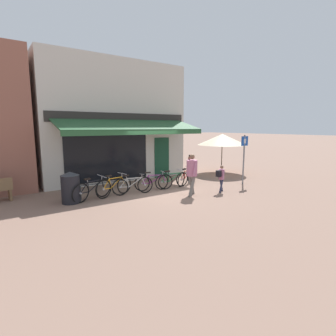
{
  "coord_description": "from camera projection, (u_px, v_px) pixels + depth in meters",
  "views": [
    {
      "loc": [
        -6.01,
        -8.79,
        2.68
      ],
      "look_at": [
        -0.15,
        -0.4,
        1.05
      ],
      "focal_mm": 28.0,
      "sensor_mm": 36.0,
      "label": 1
    }
  ],
  "objects": [
    {
      "name": "bicycle_red",
      "position": [
        186.0,
        177.0,
        12.12
      ],
      "size": [
        1.58,
        0.86,
        0.81
      ],
      "rotation": [
        0.07,
        0.0,
        0.47
      ],
      "color": "black",
      "rests_on": "ground_plane"
    },
    {
      "name": "ground_plane",
      "position": [
        165.0,
        191.0,
        10.94
      ],
      "size": [
        160.0,
        160.0,
        0.0
      ],
      "primitive_type": "plane",
      "color": "#846656"
    },
    {
      "name": "bicycle_green",
      "position": [
        172.0,
        180.0,
        11.48
      ],
      "size": [
        1.75,
        0.52,
        0.8
      ],
      "rotation": [
        0.01,
        0.0,
        -0.01
      ],
      "color": "black",
      "rests_on": "ground_plane"
    },
    {
      "name": "bike_rack_rail",
      "position": [
        142.0,
        179.0,
        10.93
      ],
      "size": [
        5.17,
        0.04,
        0.57
      ],
      "color": "#47494F",
      "rests_on": "ground_plane"
    },
    {
      "name": "parking_sign",
      "position": [
        244.0,
        154.0,
        12.17
      ],
      "size": [
        0.44,
        0.07,
        2.29
      ],
      "color": "slate",
      "rests_on": "ground_plane"
    },
    {
      "name": "bicycle_purple",
      "position": [
        154.0,
        182.0,
        11.06
      ],
      "size": [
        1.64,
        0.61,
        0.8
      ],
      "rotation": [
        -0.04,
        0.0,
        -0.28
      ],
      "color": "black",
      "rests_on": "ground_plane"
    },
    {
      "name": "pedestrian_child",
      "position": [
        221.0,
        175.0,
        10.71
      ],
      "size": [
        0.45,
        0.39,
        1.12
      ],
      "rotation": [
        0.0,
        0.0,
        0.07
      ],
      "color": "#282D47",
      "rests_on": "ground_plane"
    },
    {
      "name": "shop_front",
      "position": [
        111.0,
        122.0,
        13.6
      ],
      "size": [
        7.29,
        4.87,
        5.85
      ],
      "color": "beige",
      "rests_on": "ground_plane"
    },
    {
      "name": "bicycle_silver",
      "position": [
        133.0,
        185.0,
        10.44
      ],
      "size": [
        1.68,
        0.51,
        0.82
      ],
      "rotation": [
        -0.12,
        0.0,
        -0.18
      ],
      "color": "black",
      "rests_on": "ground_plane"
    },
    {
      "name": "bicycle_orange",
      "position": [
        114.0,
        186.0,
        10.13
      ],
      "size": [
        1.68,
        0.61,
        0.86
      ],
      "rotation": [
        0.02,
        0.0,
        0.27
      ],
      "color": "black",
      "rests_on": "ground_plane"
    },
    {
      "name": "pedestrian_adult",
      "position": [
        192.0,
        170.0,
        10.16
      ],
      "size": [
        0.56,
        0.75,
        1.65
      ],
      "rotation": [
        0.0,
        0.0,
        0.16
      ],
      "color": "slate",
      "rests_on": "ground_plane"
    },
    {
      "name": "cafe_parasol",
      "position": [
        222.0,
        139.0,
        15.07
      ],
      "size": [
        2.8,
        2.8,
        2.26
      ],
      "color": "#4C3D2D",
      "rests_on": "ground_plane"
    },
    {
      "name": "litter_bin",
      "position": [
        71.0,
        187.0,
        9.19
      ],
      "size": [
        0.65,
        0.65,
        1.12
      ],
      "color": "black",
      "rests_on": "ground_plane"
    },
    {
      "name": "bicycle_black",
      "position": [
        93.0,
        190.0,
        9.58
      ],
      "size": [
        1.71,
        0.74,
        0.89
      ],
      "rotation": [
        0.14,
        0.0,
        0.35
      ],
      "color": "black",
      "rests_on": "ground_plane"
    }
  ]
}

